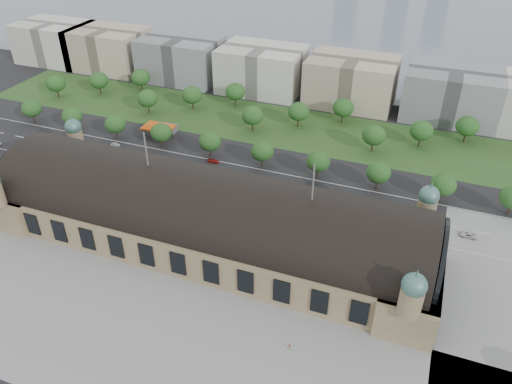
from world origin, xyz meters
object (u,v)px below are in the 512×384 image
(parked_car_5, at_px, (179,194))
(pedestrian_0, at_px, (290,347))
(parked_car_3, at_px, (90,174))
(bus_mid, at_px, (288,198))
(parked_car_6, at_px, (186,189))
(parked_car_1, at_px, (108,172))
(petrol_station, at_px, (164,128))
(traffic_car_1, at_px, (115,145))
(bus_east, at_px, (286,203))
(traffic_car_6, at_px, (468,235))
(parked_car_4, at_px, (116,176))
(parked_car_2, at_px, (147,181))
(bus_west, at_px, (184,179))
(traffic_car_5, at_px, (336,199))
(traffic_car_4, at_px, (255,197))
(traffic_car_3, at_px, (213,161))
(parked_car_0, at_px, (58,167))

(parked_car_5, xyz_separation_m, pedestrian_0, (62.36, -54.44, 0.22))
(parked_car_3, bearing_deg, bus_mid, 76.32)
(parked_car_3, distance_m, parked_car_6, 42.22)
(parked_car_1, bearing_deg, petrol_station, 143.17)
(traffic_car_1, height_order, bus_mid, bus_mid)
(parked_car_1, bearing_deg, bus_east, 61.12)
(traffic_car_6, bearing_deg, bus_east, -81.43)
(parked_car_4, relative_size, parked_car_6, 0.89)
(parked_car_2, relative_size, bus_west, 0.43)
(parked_car_5, bearing_deg, traffic_car_5, 69.09)
(traffic_car_5, distance_m, bus_east, 19.92)
(traffic_car_5, distance_m, bus_west, 60.75)
(parked_car_4, distance_m, parked_car_5, 30.38)
(traffic_car_5, distance_m, parked_car_2, 75.42)
(petrol_station, relative_size, traffic_car_4, 3.30)
(parked_car_3, bearing_deg, parked_car_2, 77.44)
(petrol_station, height_order, bus_west, petrol_station)
(traffic_car_1, distance_m, traffic_car_3, 48.10)
(traffic_car_3, xyz_separation_m, parked_car_2, (-18.23, -24.02, -0.03))
(petrol_station, distance_m, parked_car_5, 54.31)
(petrol_station, bearing_deg, traffic_car_3, -26.41)
(traffic_car_4, height_order, parked_car_4, parked_car_4)
(bus_west, bearing_deg, traffic_car_6, -88.43)
(parked_car_1, distance_m, bus_west, 33.17)
(traffic_car_3, height_order, bus_west, bus_west)
(parked_car_5, bearing_deg, parked_car_2, -141.80)
(parked_car_2, height_order, parked_car_4, parked_car_4)
(parked_car_2, bearing_deg, parked_car_3, -106.14)
(traffic_car_5, relative_size, bus_east, 0.37)
(traffic_car_3, xyz_separation_m, parked_car_1, (-37.03, -23.81, -0.04))
(parked_car_6, height_order, pedestrian_0, pedestrian_0)
(traffic_car_6, height_order, bus_mid, bus_mid)
(petrol_station, xyz_separation_m, parked_car_2, (14.94, -40.50, -2.24))
(parked_car_4, height_order, bus_east, bus_east)
(parked_car_4, xyz_separation_m, pedestrian_0, (92.64, -56.98, 0.12))
(traffic_car_3, relative_size, parked_car_6, 0.94)
(parked_car_1, distance_m, parked_car_3, 7.00)
(parked_car_3, xyz_separation_m, parked_car_4, (10.69, 2.54, 0.03))
(parked_car_0, xyz_separation_m, bus_east, (98.60, 7.31, 0.94))
(petrol_station, distance_m, parked_car_2, 43.22)
(traffic_car_4, distance_m, traffic_car_6, 76.99)
(bus_mid, bearing_deg, bus_west, 93.84)
(parked_car_3, bearing_deg, traffic_car_3, 101.70)
(traffic_car_5, relative_size, bus_west, 0.39)
(petrol_station, relative_size, bus_east, 1.16)
(traffic_car_1, xyz_separation_m, bus_west, (43.78, -16.37, 0.87))
(traffic_car_4, distance_m, bus_mid, 12.90)
(parked_car_1, distance_m, parked_car_5, 35.44)
(traffic_car_6, xyz_separation_m, parked_car_5, (-105.09, -12.86, -0.13))
(parked_car_4, height_order, parked_car_6, parked_car_4)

